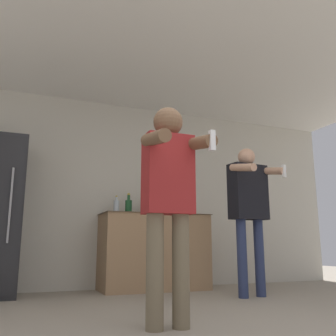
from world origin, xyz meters
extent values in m
cube|color=beige|center=(0.00, 3.08, 1.27)|extent=(7.00, 0.06, 2.55)
cube|color=silver|center=(0.00, 1.53, 2.57)|extent=(7.00, 3.57, 0.05)
cylinder|color=#99999E|center=(-1.33, 2.35, 0.99)|extent=(0.02, 0.02, 0.81)
cube|color=#997551|center=(0.43, 2.75, 0.48)|extent=(1.38, 0.61, 0.96)
cube|color=brown|center=(0.43, 2.75, 0.96)|extent=(1.41, 0.64, 0.01)
cylinder|color=#563314|center=(0.37, 2.78, 1.09)|extent=(0.08, 0.08, 0.25)
cylinder|color=#563314|center=(0.37, 2.78, 1.24)|extent=(0.03, 0.03, 0.05)
sphere|color=black|center=(0.37, 2.78, 1.26)|extent=(0.04, 0.04, 0.04)
cylinder|color=#194723|center=(0.09, 2.78, 1.05)|extent=(0.09, 0.09, 0.18)
cylinder|color=#194723|center=(0.09, 2.78, 1.18)|extent=(0.04, 0.04, 0.08)
sphere|color=#B29933|center=(0.09, 2.78, 1.22)|extent=(0.04, 0.04, 0.04)
cylinder|color=silver|center=(-0.08, 2.78, 1.05)|extent=(0.07, 0.07, 0.17)
cylinder|color=silver|center=(-0.08, 2.78, 1.16)|extent=(0.03, 0.03, 0.05)
sphere|color=#B29933|center=(-0.08, 2.78, 1.19)|extent=(0.03, 0.03, 0.03)
cylinder|color=silver|center=(0.97, 2.78, 1.06)|extent=(0.08, 0.08, 0.20)
cylinder|color=silver|center=(0.97, 2.78, 1.20)|extent=(0.03, 0.03, 0.07)
sphere|color=silver|center=(0.97, 2.78, 1.24)|extent=(0.04, 0.04, 0.04)
cylinder|color=#75664C|center=(-0.33, 0.53, 0.39)|extent=(0.12, 0.12, 0.78)
cylinder|color=#75664C|center=(-0.14, 0.53, 0.39)|extent=(0.12, 0.12, 0.78)
cube|color=maroon|center=(-0.24, 0.53, 1.07)|extent=(0.35, 0.20, 0.58)
sphere|color=brown|center=(-0.24, 0.53, 1.47)|extent=(0.22, 0.22, 0.22)
cylinder|color=brown|center=(-0.40, 0.34, 1.28)|extent=(0.09, 0.39, 0.16)
cylinder|color=brown|center=(-0.07, 0.34, 1.28)|extent=(0.09, 0.39, 0.16)
cube|color=white|center=(-0.07, 0.15, 1.24)|extent=(0.04, 0.04, 0.14)
cylinder|color=navy|center=(1.10, 1.69, 0.43)|extent=(0.11, 0.11, 0.85)
cylinder|color=navy|center=(1.34, 1.72, 0.43)|extent=(0.11, 0.11, 0.85)
cube|color=black|center=(1.22, 1.70, 1.17)|extent=(0.47, 0.25, 0.64)
sphere|color=tan|center=(1.22, 1.70, 1.59)|extent=(0.20, 0.20, 0.20)
cylinder|color=tan|center=(1.03, 1.49, 1.41)|extent=(0.13, 0.39, 0.15)
cylinder|color=tan|center=(1.46, 1.54, 1.41)|extent=(0.13, 0.39, 0.15)
cube|color=white|center=(1.48, 1.36, 1.37)|extent=(0.04, 0.04, 0.14)
camera|label=1|loc=(-1.22, -1.97, 0.55)|focal=40.00mm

